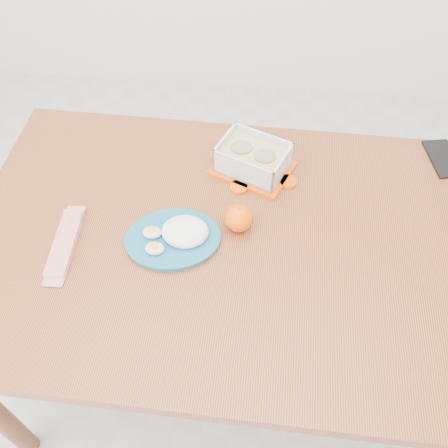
# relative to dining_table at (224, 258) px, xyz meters

# --- Properties ---
(ground) EXTENTS (3.50, 3.50, 0.00)m
(ground) POSITION_rel_dining_table_xyz_m (-0.05, -0.08, -0.66)
(ground) COLOR #B7B7B2
(ground) RESTS_ON ground
(dining_table) EXTENTS (1.35, 0.92, 0.75)m
(dining_table) POSITION_rel_dining_table_xyz_m (0.00, 0.00, 0.00)
(dining_table) COLOR brown
(dining_table) RESTS_ON ground
(food_container) EXTENTS (0.26, 0.23, 0.09)m
(food_container) POSITION_rel_dining_table_xyz_m (0.06, 0.25, 0.13)
(food_container) COLOR #FA4E07
(food_container) RESTS_ON dining_table
(orange_fruit) EXTENTS (0.07, 0.07, 0.07)m
(orange_fruit) POSITION_rel_dining_table_xyz_m (0.03, 0.04, 0.12)
(orange_fruit) COLOR #FF5D05
(orange_fruit) RESTS_ON dining_table
(rice_plate) EXTENTS (0.29, 0.29, 0.06)m
(rice_plate) POSITION_rel_dining_table_xyz_m (-0.12, -0.02, 0.11)
(rice_plate) COLOR #176181
(rice_plate) RESTS_ON dining_table
(candy_bar) EXTENTS (0.06, 0.21, 0.02)m
(candy_bar) POSITION_rel_dining_table_xyz_m (-0.40, -0.06, 0.10)
(candy_bar) COLOR red
(candy_bar) RESTS_ON dining_table
(smartphone) EXTENTS (0.10, 0.16, 0.01)m
(smartphone) POSITION_rel_dining_table_xyz_m (0.61, 0.35, 0.09)
(smartphone) COLOR black
(smartphone) RESTS_ON dining_table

